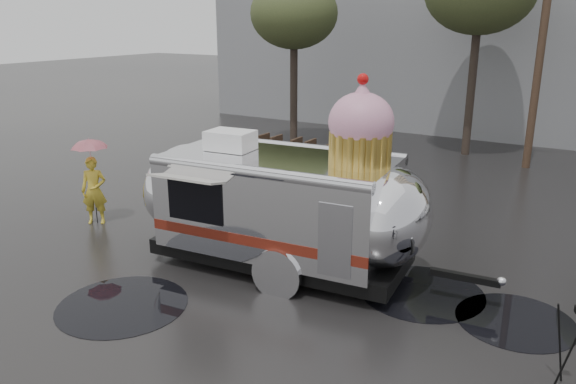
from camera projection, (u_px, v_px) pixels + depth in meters
The scene contains 9 objects.
ground at pixel (263, 309), 10.77m from camera, with size 120.00×120.00×0.00m, color black.
puddles at pixel (336, 304), 10.95m from camera, with size 9.01×6.05×0.01m.
utility_pole at pixel (542, 40), 19.61m from camera, with size 1.60×0.28×9.00m.
tree_left at pixel (294, 14), 23.22m from camera, with size 3.64×3.64×6.95m.
barricade_row at pixel (286, 149), 21.50m from camera, with size 4.30×0.80×1.00m.
airstream_trailer at pixel (284, 201), 12.16m from camera, with size 8.22×3.59×4.44m.
person_left at pixel (94, 191), 15.05m from camera, with size 0.66×0.44×1.84m, color gold.
umbrella_pink at pixel (90, 153), 14.74m from camera, with size 1.18×1.18×2.35m.
tripod at pixel (574, 343), 8.13m from camera, with size 0.58×0.57×1.44m.
Camera 1 is at (5.38, -7.98, 5.35)m, focal length 35.00 mm.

